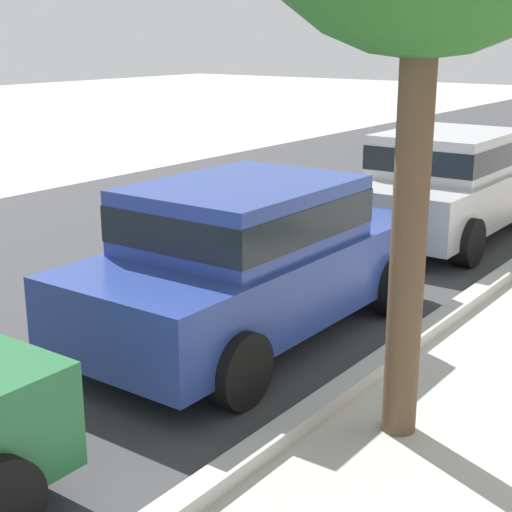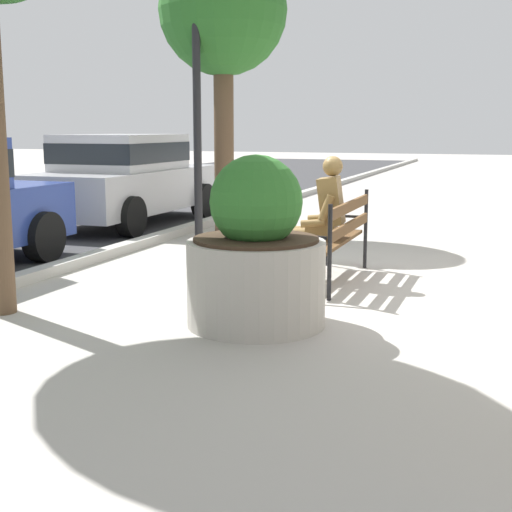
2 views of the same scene
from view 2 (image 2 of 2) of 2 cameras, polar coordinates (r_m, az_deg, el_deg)
ground_plane at (r=7.99m, az=4.40°, el=-1.94°), size 80.00×80.00×0.00m
curb_stone at (r=9.18m, az=-13.30°, el=-0.22°), size 60.00×0.20×0.12m
park_bench at (r=7.86m, az=6.32°, el=1.85°), size 1.80×0.54×0.95m
bronze_statue_seated at (r=7.97m, az=4.97°, el=2.89°), size 0.61×0.81×1.37m
concrete_planter at (r=6.07m, az=0.00°, el=-0.07°), size 1.18×1.18×1.46m
street_tree_down_street at (r=11.60m, az=-2.65°, el=18.64°), size 1.98×1.98×4.44m
parked_car_silver at (r=12.69m, az=-10.42°, el=6.25°), size 4.11×1.93×1.56m
lamp_post at (r=10.74m, az=-4.76°, el=14.84°), size 0.32×0.32×3.90m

